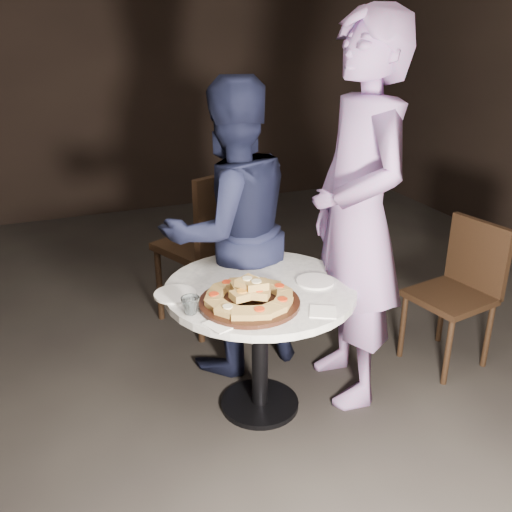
{
  "coord_description": "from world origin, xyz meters",
  "views": [
    {
      "loc": [
        -0.74,
        -2.04,
        1.77
      ],
      "look_at": [
        0.15,
        0.16,
        0.78
      ],
      "focal_mm": 40.0,
      "sensor_mm": 36.0,
      "label": 1
    }
  ],
  "objects_px": {
    "focaccia_pile": "(250,294)",
    "diner_teal": "(357,218)",
    "diner_navy": "(230,231)",
    "serving_board": "(249,303)",
    "chair_right": "(461,283)",
    "chair_far": "(214,239)",
    "water_glass": "(191,305)",
    "table": "(260,310)"
  },
  "relations": [
    {
      "from": "table",
      "to": "focaccia_pile",
      "type": "bearing_deg",
      "value": -126.46
    },
    {
      "from": "table",
      "to": "chair_right",
      "type": "distance_m",
      "value": 1.18
    },
    {
      "from": "chair_right",
      "to": "chair_far",
      "type": "bearing_deg",
      "value": -137.4
    },
    {
      "from": "table",
      "to": "chair_right",
      "type": "height_order",
      "value": "chair_right"
    },
    {
      "from": "diner_teal",
      "to": "diner_navy",
      "type": "bearing_deg",
      "value": -127.05
    },
    {
      "from": "chair_far",
      "to": "diner_navy",
      "type": "distance_m",
      "value": 0.46
    },
    {
      "from": "diner_navy",
      "to": "diner_teal",
      "type": "xyz_separation_m",
      "value": [
        0.46,
        -0.45,
        0.15
      ]
    },
    {
      "from": "table",
      "to": "focaccia_pile",
      "type": "height_order",
      "value": "focaccia_pile"
    },
    {
      "from": "focaccia_pile",
      "to": "diner_teal",
      "type": "bearing_deg",
      "value": 13.41
    },
    {
      "from": "serving_board",
      "to": "chair_right",
      "type": "height_order",
      "value": "chair_right"
    },
    {
      "from": "table",
      "to": "chair_far",
      "type": "height_order",
      "value": "chair_far"
    },
    {
      "from": "serving_board",
      "to": "diner_teal",
      "type": "bearing_deg",
      "value": 13.38
    },
    {
      "from": "focaccia_pile",
      "to": "diner_navy",
      "type": "relative_size",
      "value": 0.25
    },
    {
      "from": "focaccia_pile",
      "to": "diner_teal",
      "type": "xyz_separation_m",
      "value": [
        0.59,
        0.14,
        0.22
      ]
    },
    {
      "from": "serving_board",
      "to": "chair_far",
      "type": "xyz_separation_m",
      "value": [
        0.17,
        1.01,
        -0.09
      ]
    },
    {
      "from": "serving_board",
      "to": "diner_navy",
      "type": "relative_size",
      "value": 0.28
    },
    {
      "from": "chair_far",
      "to": "table",
      "type": "bearing_deg",
      "value": 62.88
    },
    {
      "from": "serving_board",
      "to": "focaccia_pile",
      "type": "height_order",
      "value": "focaccia_pile"
    },
    {
      "from": "table",
      "to": "water_glass",
      "type": "bearing_deg",
      "value": -160.38
    },
    {
      "from": "serving_board",
      "to": "diner_teal",
      "type": "distance_m",
      "value": 0.66
    },
    {
      "from": "focaccia_pile",
      "to": "water_glass",
      "type": "relative_size",
      "value": 4.95
    },
    {
      "from": "water_glass",
      "to": "diner_navy",
      "type": "height_order",
      "value": "diner_navy"
    },
    {
      "from": "serving_board",
      "to": "chair_far",
      "type": "relative_size",
      "value": 0.43
    },
    {
      "from": "water_glass",
      "to": "diner_teal",
      "type": "distance_m",
      "value": 0.88
    },
    {
      "from": "serving_board",
      "to": "chair_right",
      "type": "xyz_separation_m",
      "value": [
        1.29,
        0.16,
        -0.21
      ]
    },
    {
      "from": "serving_board",
      "to": "chair_right",
      "type": "bearing_deg",
      "value": 6.88
    },
    {
      "from": "diner_teal",
      "to": "focaccia_pile",
      "type": "bearing_deg",
      "value": -69.31
    },
    {
      "from": "chair_right",
      "to": "diner_teal",
      "type": "height_order",
      "value": "diner_teal"
    },
    {
      "from": "diner_teal",
      "to": "water_glass",
      "type": "bearing_deg",
      "value": -74.5
    },
    {
      "from": "focaccia_pile",
      "to": "diner_teal",
      "type": "distance_m",
      "value": 0.65
    },
    {
      "from": "serving_board",
      "to": "focaccia_pile",
      "type": "bearing_deg",
      "value": -1.49
    },
    {
      "from": "chair_far",
      "to": "chair_right",
      "type": "bearing_deg",
      "value": 119.27
    },
    {
      "from": "table",
      "to": "diner_navy",
      "type": "relative_size",
      "value": 0.72
    },
    {
      "from": "table",
      "to": "focaccia_pile",
      "type": "relative_size",
      "value": 2.84
    },
    {
      "from": "chair_far",
      "to": "diner_teal",
      "type": "xyz_separation_m",
      "value": [
        0.42,
        -0.87,
        0.35
      ]
    },
    {
      "from": "table",
      "to": "focaccia_pile",
      "type": "xyz_separation_m",
      "value": [
        -0.11,
        -0.15,
        0.17
      ]
    },
    {
      "from": "focaccia_pile",
      "to": "chair_far",
      "type": "bearing_deg",
      "value": 80.58
    },
    {
      "from": "chair_right",
      "to": "serving_board",
      "type": "bearing_deg",
      "value": -93.03
    },
    {
      "from": "focaccia_pile",
      "to": "water_glass",
      "type": "distance_m",
      "value": 0.25
    },
    {
      "from": "focaccia_pile",
      "to": "diner_teal",
      "type": "relative_size",
      "value": 0.21
    },
    {
      "from": "focaccia_pile",
      "to": "diner_teal",
      "type": "height_order",
      "value": "diner_teal"
    },
    {
      "from": "chair_far",
      "to": "diner_teal",
      "type": "distance_m",
      "value": 1.03
    }
  ]
}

